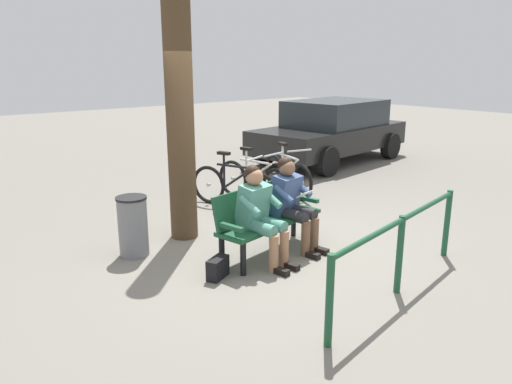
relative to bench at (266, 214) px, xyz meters
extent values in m
plane|color=slate|center=(-0.11, 0.05, -0.51)|extent=(40.00, 40.00, 0.00)
cube|color=#194C2D|center=(-0.01, 0.08, -0.08)|extent=(1.65, 0.72, 0.05)
cube|color=#194C2D|center=(0.02, -0.11, 0.15)|extent=(1.60, 0.42, 0.42)
cube|color=#194C2D|center=(-0.76, -0.06, 0.05)|extent=(0.13, 0.40, 0.05)
cube|color=#194C2D|center=(0.73, 0.21, 0.05)|extent=(0.13, 0.40, 0.05)
cylinder|color=black|center=(-0.75, 0.12, -0.31)|extent=(0.07, 0.07, 0.40)
cylinder|color=black|center=(0.66, 0.37, -0.31)|extent=(0.07, 0.07, 0.40)
cylinder|color=black|center=(-0.69, -0.22, -0.31)|extent=(0.07, 0.07, 0.40)
cylinder|color=black|center=(0.72, 0.04, -0.31)|extent=(0.07, 0.07, 0.40)
cube|color=#334772|center=(-0.32, 0.00, 0.20)|extent=(0.43, 0.37, 0.55)
sphere|color=brown|center=(-0.33, 0.02, 0.56)|extent=(0.21, 0.21, 0.21)
sphere|color=black|center=(-0.32, -0.01, 0.59)|extent=(0.20, 0.20, 0.20)
cylinder|color=#262628|center=(-0.46, 0.18, -0.02)|extent=(0.22, 0.42, 0.15)
cylinder|color=brown|center=(-0.49, 0.38, -0.28)|extent=(0.11, 0.11, 0.45)
cube|color=black|center=(-0.51, 0.48, -0.47)|extent=(0.13, 0.23, 0.07)
cylinder|color=#334772|center=(-0.54, 0.09, 0.27)|extent=(0.14, 0.32, 0.23)
cylinder|color=#262628|center=(-0.26, 0.22, -0.02)|extent=(0.22, 0.42, 0.15)
cylinder|color=brown|center=(-0.29, 0.41, -0.28)|extent=(0.11, 0.11, 0.45)
cube|color=black|center=(-0.31, 0.51, -0.47)|extent=(0.13, 0.23, 0.07)
cylinder|color=#334772|center=(-0.15, 0.16, 0.27)|extent=(0.14, 0.32, 0.23)
cube|color=silver|center=(-0.38, 0.30, 0.26)|extent=(0.22, 0.15, 0.09)
cube|color=#4C8C7A|center=(0.31, 0.12, 0.20)|extent=(0.43, 0.37, 0.55)
sphere|color=#A87554|center=(0.30, 0.14, 0.56)|extent=(0.21, 0.21, 0.21)
sphere|color=black|center=(0.31, 0.11, 0.59)|extent=(0.20, 0.20, 0.20)
cylinder|color=#4C8C7A|center=(0.17, 0.30, -0.02)|extent=(0.22, 0.42, 0.15)
cylinder|color=#A87554|center=(0.14, 0.49, -0.28)|extent=(0.11, 0.11, 0.45)
cube|color=black|center=(0.12, 0.59, -0.47)|extent=(0.13, 0.23, 0.07)
cylinder|color=#4C8C7A|center=(0.09, 0.20, 0.27)|extent=(0.14, 0.32, 0.23)
cylinder|color=#4C8C7A|center=(0.37, 0.33, -0.02)|extent=(0.22, 0.42, 0.15)
cylinder|color=#A87554|center=(0.34, 0.53, -0.28)|extent=(0.11, 0.11, 0.45)
cube|color=black|center=(0.32, 0.63, -0.47)|extent=(0.13, 0.23, 0.07)
cylinder|color=#4C8C7A|center=(0.48, 0.27, 0.27)|extent=(0.14, 0.32, 0.23)
cube|color=black|center=(0.93, 0.25, -0.39)|extent=(0.33, 0.25, 0.24)
cylinder|color=#4C3823|center=(0.50, -1.17, 1.14)|extent=(0.37, 0.37, 3.30)
cylinder|color=slate|center=(1.35, -0.98, -0.14)|extent=(0.36, 0.36, 0.73)
cylinder|color=black|center=(1.35, -0.98, 0.24)|extent=(0.38, 0.38, 0.03)
torus|color=black|center=(-2.03, -1.41, -0.18)|extent=(0.21, 0.66, 0.66)
cylinder|color=silver|center=(-2.03, -1.41, -0.18)|extent=(0.06, 0.07, 0.06)
torus|color=black|center=(-2.25, -2.40, -0.18)|extent=(0.21, 0.66, 0.66)
cylinder|color=silver|center=(-2.25, -2.40, -0.18)|extent=(0.06, 0.07, 0.06)
cylinder|color=silver|center=(-2.14, -1.91, 0.20)|extent=(0.18, 0.63, 0.04)
cylinder|color=silver|center=(-2.12, -1.83, 0.00)|extent=(0.17, 0.59, 0.43)
cylinder|color=silver|center=(-2.18, -2.08, 0.12)|extent=(0.04, 0.04, 0.55)
cube|color=black|center=(-2.18, -2.08, 0.40)|extent=(0.14, 0.23, 0.05)
cylinder|color=#B2B2B7|center=(-2.05, -1.51, 0.37)|extent=(0.47, 0.14, 0.03)
torus|color=black|center=(-1.47, -1.42, -0.18)|extent=(0.18, 0.66, 0.66)
cylinder|color=silver|center=(-1.47, -1.42, -0.18)|extent=(0.06, 0.07, 0.06)
torus|color=black|center=(-1.29, -2.43, -0.18)|extent=(0.18, 0.66, 0.66)
cylinder|color=silver|center=(-1.29, -2.43, -0.18)|extent=(0.06, 0.07, 0.06)
cylinder|color=silver|center=(-1.38, -1.92, 0.20)|extent=(0.16, 0.63, 0.04)
cylinder|color=silver|center=(-1.39, -1.85, 0.00)|extent=(0.15, 0.59, 0.43)
cylinder|color=silver|center=(-1.35, -2.10, 0.12)|extent=(0.04, 0.04, 0.55)
cube|color=black|center=(-1.35, -2.10, 0.40)|extent=(0.13, 0.23, 0.05)
cylinder|color=#B2B2B7|center=(-1.45, -1.52, 0.37)|extent=(0.48, 0.12, 0.03)
torus|color=black|center=(-1.04, -1.36, -0.18)|extent=(0.28, 0.64, 0.66)
cylinder|color=silver|center=(-1.04, -1.36, -0.18)|extent=(0.07, 0.07, 0.06)
torus|color=black|center=(-0.68, -2.32, -0.18)|extent=(0.28, 0.64, 0.66)
cylinder|color=silver|center=(-0.68, -2.32, -0.18)|extent=(0.07, 0.07, 0.06)
cylinder|color=black|center=(-0.86, -1.84, 0.20)|extent=(0.26, 0.61, 0.04)
cylinder|color=black|center=(-0.89, -1.76, 0.00)|extent=(0.24, 0.57, 0.43)
cylinder|color=black|center=(-0.80, -2.01, 0.12)|extent=(0.04, 0.04, 0.55)
cube|color=black|center=(-0.80, -2.01, 0.40)|extent=(0.16, 0.24, 0.05)
cylinder|color=#B2B2B7|center=(-1.00, -1.46, 0.37)|extent=(0.46, 0.20, 0.03)
cylinder|color=#194C2D|center=(-1.66, 1.52, -0.08)|extent=(0.07, 0.07, 0.85)
cylinder|color=#194C2D|center=(-0.34, 1.75, -0.08)|extent=(0.07, 0.07, 0.85)
cylinder|color=#194C2D|center=(0.99, 1.97, -0.08)|extent=(0.07, 0.07, 0.85)
cylinder|color=#194C2D|center=(-0.34, 1.75, 0.30)|extent=(2.66, 0.51, 0.06)
cube|color=black|center=(-5.02, -3.48, 0.09)|extent=(4.39, 2.31, 0.55)
cube|color=#262D33|center=(-5.21, -3.51, 0.66)|extent=(2.50, 1.93, 0.60)
cylinder|color=black|center=(-3.77, -2.42, -0.19)|extent=(0.66, 0.30, 0.64)
cylinder|color=black|center=(-3.55, -4.20, -0.19)|extent=(0.66, 0.30, 0.64)
cylinder|color=black|center=(-6.48, -2.76, -0.19)|extent=(0.66, 0.30, 0.64)
cylinder|color=black|center=(-6.26, -4.54, -0.19)|extent=(0.66, 0.30, 0.64)
camera|label=1|loc=(3.82, 4.45, 1.87)|focal=34.16mm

